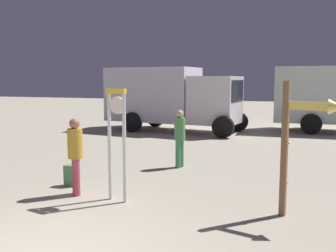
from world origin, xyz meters
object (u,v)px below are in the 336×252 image
object	(u,v)px
standing_clock	(117,134)
backpack	(71,176)
person_near_clock	(75,152)
arrow_sign	(304,131)
person_distant	(180,136)
box_truck_far	(170,96)

from	to	relation	value
standing_clock	backpack	bearing A→B (deg)	158.11
person_near_clock	standing_clock	bearing A→B (deg)	-2.92
arrow_sign	person_near_clock	size ratio (longest dim) A/B	1.48
standing_clock	arrow_sign	world-z (taller)	arrow_sign
arrow_sign	person_distant	distance (m)	4.37
backpack	box_truck_far	size ratio (longest dim) A/B	0.07
standing_clock	person_near_clock	bearing A→B (deg)	177.08
person_near_clock	backpack	bearing A→B (deg)	132.15
backpack	box_truck_far	distance (m)	9.73
person_near_clock	box_truck_far	world-z (taller)	box_truck_far
person_near_clock	person_distant	xyz separation A→B (m)	(1.23, 3.09, -0.01)
arrow_sign	backpack	size ratio (longest dim) A/B	5.04
person_distant	box_truck_far	xyz separation A→B (m)	(-2.80, 7.03, 0.74)
arrow_sign	person_near_clock	distance (m)	4.41
person_near_clock	backpack	xyz separation A→B (m)	(-0.49, 0.54, -0.66)
arrow_sign	person_near_clock	bearing A→B (deg)	-178.41
person_near_clock	backpack	world-z (taller)	person_near_clock
arrow_sign	box_truck_far	world-z (taller)	box_truck_far
standing_clock	person_near_clock	xyz separation A→B (m)	(-0.98, 0.05, -0.43)
person_near_clock	box_truck_far	distance (m)	10.26
backpack	person_distant	bearing A→B (deg)	56.01
arrow_sign	person_near_clock	xyz separation A→B (m)	(-4.37, -0.12, -0.63)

